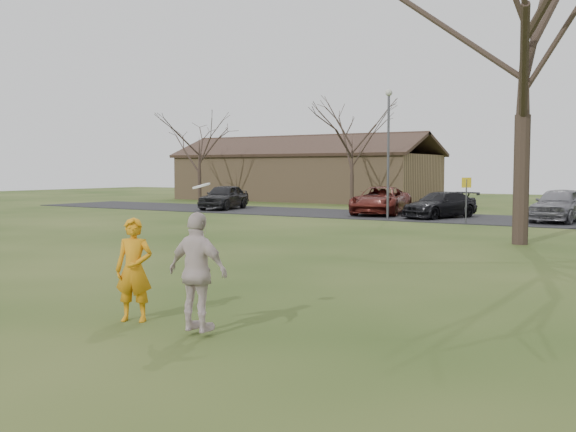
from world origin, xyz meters
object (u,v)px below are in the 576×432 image
(car_0, at_px, (224,197))
(building, at_px, (304,176))
(catching_play, at_px, (198,272))
(lamp_post, at_px, (388,137))
(car_3, at_px, (440,205))
(player_defender, at_px, (134,270))
(car_2, at_px, (381,201))
(big_tree, at_px, (525,26))
(car_4, at_px, (560,205))

(car_0, distance_m, building, 13.60)
(catching_play, distance_m, lamp_post, 23.71)
(car_0, bearing_deg, car_3, -13.19)
(player_defender, distance_m, car_3, 24.73)
(player_defender, distance_m, car_2, 26.17)
(lamp_post, bearing_deg, car_2, 120.27)
(big_tree, bearing_deg, car_4, 93.69)
(car_2, xyz_separation_m, catching_play, (8.66, -25.39, 0.18))
(car_0, relative_size, catching_play, 2.01)
(car_3, bearing_deg, car_4, 25.25)
(car_2, relative_size, lamp_post, 0.84)
(car_3, xyz_separation_m, building, (-15.83, 13.29, 1.25))
(player_defender, height_order, big_tree, big_tree)
(player_defender, bearing_deg, lamp_post, 78.84)
(car_2, distance_m, car_4, 9.05)
(car_4, xyz_separation_m, big_tree, (0.66, -10.26, 6.18))
(building, xyz_separation_m, lamp_post, (14.00, -15.50, 2.04))
(car_0, relative_size, car_3, 0.99)
(car_3, xyz_separation_m, lamp_post, (-1.83, -2.21, 3.29))
(player_defender, height_order, car_4, player_defender)
(player_defender, relative_size, lamp_post, 0.27)
(building, relative_size, big_tree, 1.47)
(car_0, xyz_separation_m, car_3, (13.48, 0.05, -0.11))
(car_0, relative_size, car_4, 0.95)
(car_3, height_order, car_4, car_4)
(car_2, distance_m, car_3, 3.61)
(player_defender, xyz_separation_m, car_2, (-7.15, 25.18, -0.06))
(car_4, distance_m, building, 24.88)
(car_3, bearing_deg, car_2, -171.87)
(big_tree, bearing_deg, car_0, 153.83)
(car_4, relative_size, building, 0.22)
(car_3, xyz_separation_m, big_tree, (6.17, -9.71, 6.32))
(car_4, height_order, lamp_post, lamp_post)
(car_3, distance_m, car_4, 5.54)
(car_4, bearing_deg, catching_play, -86.22)
(car_0, height_order, big_tree, big_tree)
(building, distance_m, lamp_post, 20.99)
(lamp_post, bearing_deg, player_defender, -76.25)
(car_2, relative_size, car_4, 1.15)
(player_defender, relative_size, big_tree, 0.12)
(car_2, height_order, big_tree, big_tree)
(car_0, distance_m, big_tree, 22.75)
(car_4, relative_size, catching_play, 2.11)
(building, bearing_deg, car_0, -79.99)
(car_3, xyz_separation_m, catching_play, (5.12, -24.68, 0.27))
(car_0, bearing_deg, car_4, -11.60)
(building, distance_m, big_tree, 32.23)
(car_0, height_order, building, building)
(lamp_post, bearing_deg, building, 132.09)
(car_4, xyz_separation_m, lamp_post, (-7.34, -2.76, 3.14))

